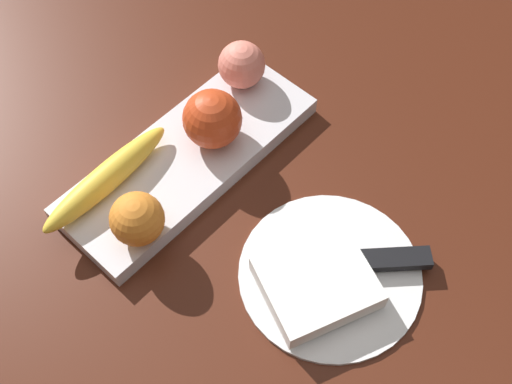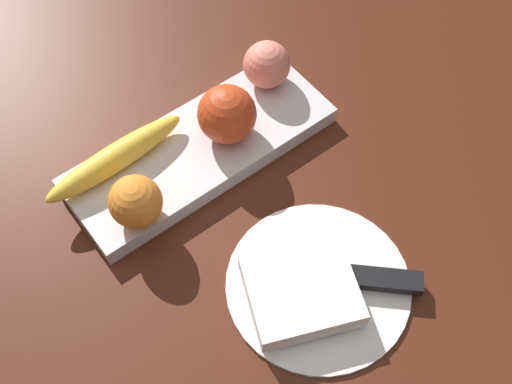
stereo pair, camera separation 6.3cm
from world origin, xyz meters
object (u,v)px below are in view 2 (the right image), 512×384
at_px(dinner_plate, 318,284).
at_px(peach, 267,65).
at_px(fruit_tray, 201,149).
at_px(apple, 227,114).
at_px(folded_napkin, 301,290).
at_px(knife, 367,278).
at_px(banana, 115,158).
at_px(orange_near_apple, 135,202).

bearing_deg(dinner_plate, peach, -116.53).
bearing_deg(fruit_tray, dinner_plate, 90.00).
height_order(apple, folded_napkin, apple).
height_order(fruit_tray, knife, fruit_tray).
bearing_deg(dinner_plate, banana, -69.50).
relative_size(orange_near_apple, dinner_plate, 0.30).
bearing_deg(dinner_plate, fruit_tray, -90.00).
bearing_deg(apple, folded_napkin, 73.88).
relative_size(apple, orange_near_apple, 1.18).
xyz_separation_m(banana, folded_napkin, (-0.07, 0.26, -0.02)).
xyz_separation_m(folded_napkin, knife, (-0.07, 0.03, -0.01)).
height_order(peach, knife, peach).
height_order(apple, knife, apple).
bearing_deg(orange_near_apple, apple, -167.29).
distance_m(apple, banana, 0.14).
bearing_deg(orange_near_apple, folded_napkin, 115.42).
bearing_deg(folded_napkin, fruit_tray, -96.50).
bearing_deg(orange_near_apple, dinner_plate, 121.59).
xyz_separation_m(fruit_tray, banana, (0.10, -0.03, 0.03)).
relative_size(fruit_tray, orange_near_apple, 5.59).
relative_size(fruit_tray, knife, 2.34).
bearing_deg(folded_napkin, peach, -120.95).
bearing_deg(banana, dinner_plate, 107.83).
relative_size(banana, orange_near_apple, 3.10).
relative_size(banana, knife, 1.30).
xyz_separation_m(fruit_tray, apple, (-0.04, 0.01, 0.05)).
distance_m(orange_near_apple, dinner_plate, 0.22).
bearing_deg(dinner_plate, folded_napkin, 0.00).
bearing_deg(peach, fruit_tray, 13.29).
distance_m(apple, dinner_plate, 0.23).
xyz_separation_m(orange_near_apple, folded_napkin, (-0.09, 0.18, -0.03)).
relative_size(fruit_tray, folded_napkin, 2.97).
distance_m(banana, peach, 0.22).
bearing_deg(fruit_tray, apple, 168.50).
bearing_deg(knife, peach, -62.59).
relative_size(dinner_plate, folded_napkin, 1.79).
height_order(apple, banana, apple).
bearing_deg(knife, banana, -20.30).
height_order(orange_near_apple, peach, same).
xyz_separation_m(fruit_tray, orange_near_apple, (0.11, 0.04, 0.04)).
xyz_separation_m(peach, dinner_plate, (0.13, 0.26, -0.05)).
distance_m(fruit_tray, folded_napkin, 0.23).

